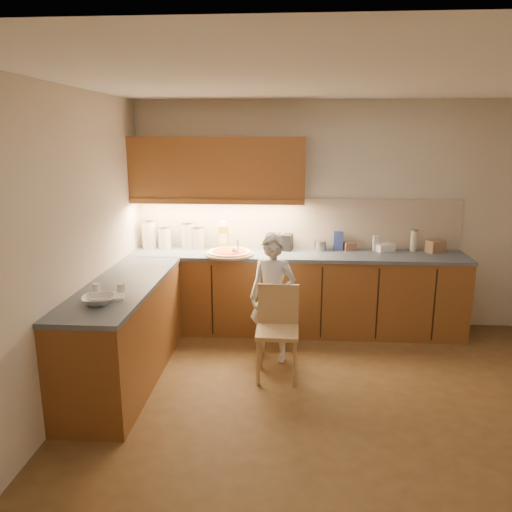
% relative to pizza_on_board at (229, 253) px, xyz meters
% --- Properties ---
extents(room, '(4.54, 4.50, 2.62)m').
position_rel_pizza_on_board_xyz_m(room, '(1.12, -1.56, 0.73)').
color(room, brown).
rests_on(room, ground).
extents(l_counter, '(3.77, 2.62, 0.92)m').
position_rel_pizza_on_board_xyz_m(l_counter, '(0.20, -0.31, -0.48)').
color(l_counter, brown).
rests_on(l_counter, ground).
extents(backsplash, '(3.75, 0.02, 0.58)m').
position_rel_pizza_on_board_xyz_m(backsplash, '(0.75, 0.43, 0.27)').
color(backsplash, beige).
rests_on(backsplash, l_counter).
extents(upper_cabinets, '(1.95, 0.36, 0.73)m').
position_rel_pizza_on_board_xyz_m(upper_cabinets, '(-0.15, 0.27, 0.90)').
color(upper_cabinets, brown).
rests_on(upper_cabinets, ground).
extents(pizza_on_board, '(0.54, 0.54, 0.22)m').
position_rel_pizza_on_board_xyz_m(pizza_on_board, '(0.00, 0.00, 0.00)').
color(pizza_on_board, tan).
rests_on(pizza_on_board, l_counter).
extents(child, '(0.53, 0.41, 1.28)m').
position_rel_pizza_on_board_xyz_m(child, '(0.51, -0.64, -0.30)').
color(child, silver).
rests_on(child, ground).
extents(wooden_chair, '(0.39, 0.39, 0.86)m').
position_rel_pizza_on_board_xyz_m(wooden_chair, '(0.57, -0.98, -0.45)').
color(wooden_chair, tan).
rests_on(wooden_chair, ground).
extents(mixing_bowl, '(0.31, 0.31, 0.06)m').
position_rel_pizza_on_board_xyz_m(mixing_bowl, '(-0.83, -1.71, 0.01)').
color(mixing_bowl, white).
rests_on(mixing_bowl, l_counter).
extents(canister_a, '(0.17, 0.17, 0.35)m').
position_rel_pizza_on_board_xyz_m(canister_a, '(-0.98, 0.29, 0.15)').
color(canister_a, silver).
rests_on(canister_a, l_counter).
extents(canister_b, '(0.16, 0.16, 0.27)m').
position_rel_pizza_on_board_xyz_m(canister_b, '(-0.79, 0.28, 0.11)').
color(canister_b, white).
rests_on(canister_b, l_counter).
extents(canister_c, '(0.17, 0.17, 0.32)m').
position_rel_pizza_on_board_xyz_m(canister_c, '(-0.52, 0.31, 0.14)').
color(canister_c, silver).
rests_on(canister_c, l_counter).
extents(canister_d, '(0.17, 0.17, 0.27)m').
position_rel_pizza_on_board_xyz_m(canister_d, '(-0.41, 0.31, 0.11)').
color(canister_d, beige).
rests_on(canister_d, l_counter).
extents(oil_jug, '(0.13, 0.11, 0.33)m').
position_rel_pizza_on_board_xyz_m(oil_jug, '(-0.10, 0.26, 0.13)').
color(oil_jug, '#ADA022').
rests_on(oil_jug, l_counter).
extents(toaster, '(0.32, 0.22, 0.19)m').
position_rel_pizza_on_board_xyz_m(toaster, '(0.55, 0.30, 0.07)').
color(toaster, black).
rests_on(toaster, l_counter).
extents(steel_pot, '(0.15, 0.15, 0.12)m').
position_rel_pizza_on_board_xyz_m(steel_pot, '(1.01, 0.30, 0.03)').
color(steel_pot, '#B3B3B8').
rests_on(steel_pot, l_counter).
extents(blue_box, '(0.11, 0.08, 0.22)m').
position_rel_pizza_on_board_xyz_m(blue_box, '(1.22, 0.34, 0.08)').
color(blue_box, '#314694').
rests_on(blue_box, l_counter).
extents(card_box_a, '(0.15, 0.12, 0.09)m').
position_rel_pizza_on_board_xyz_m(card_box_a, '(1.36, 0.33, 0.02)').
color(card_box_a, '#956A50').
rests_on(card_box_a, l_counter).
extents(white_bottle, '(0.06, 0.06, 0.17)m').
position_rel_pizza_on_board_xyz_m(white_bottle, '(1.65, 0.33, 0.06)').
color(white_bottle, white).
rests_on(white_bottle, l_counter).
extents(flat_pack, '(0.24, 0.21, 0.08)m').
position_rel_pizza_on_board_xyz_m(flat_pack, '(1.75, 0.33, 0.02)').
color(flat_pack, white).
rests_on(flat_pack, l_counter).
extents(tall_jar, '(0.08, 0.08, 0.25)m').
position_rel_pizza_on_board_xyz_m(tall_jar, '(2.07, 0.34, 0.10)').
color(tall_jar, white).
rests_on(tall_jar, l_counter).
extents(card_box_b, '(0.22, 0.20, 0.14)m').
position_rel_pizza_on_board_xyz_m(card_box_b, '(2.31, 0.28, 0.05)').
color(card_box_b, '#A07956').
rests_on(card_box_b, l_counter).
extents(dough_cloth, '(0.32, 0.28, 0.02)m').
position_rel_pizza_on_board_xyz_m(dough_cloth, '(-0.82, -1.55, -0.01)').
color(dough_cloth, white).
rests_on(dough_cloth, l_counter).
extents(spice_jar_a, '(0.06, 0.06, 0.08)m').
position_rel_pizza_on_board_xyz_m(spice_jar_a, '(-0.95, -1.44, 0.02)').
color(spice_jar_a, silver).
rests_on(spice_jar_a, l_counter).
extents(spice_jar_b, '(0.08, 0.08, 0.09)m').
position_rel_pizza_on_board_xyz_m(spice_jar_b, '(-0.74, -1.44, 0.02)').
color(spice_jar_b, silver).
rests_on(spice_jar_b, l_counter).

